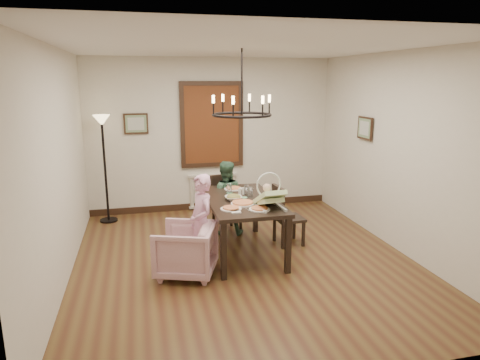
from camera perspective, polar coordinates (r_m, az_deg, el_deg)
name	(u,v)px	position (r m, az deg, el deg)	size (l,w,h in m)	color
room_shell	(238,155)	(5.89, -0.28, 3.40)	(4.51, 5.00, 2.81)	brown
dining_table	(242,205)	(5.96, 0.23, -3.33)	(0.95, 1.69, 0.79)	black
chair_far	(227,204)	(6.91, -1.77, -3.17)	(0.40, 0.40, 0.91)	black
chair_right	(289,215)	(6.40, 6.57, -4.62)	(0.40, 0.40, 0.91)	black
armchair	(186,250)	(5.46, -7.25, -9.25)	(0.70, 0.72, 0.65)	beige
elderly_woman	(202,231)	(5.53, -5.14, -6.73)	(0.38, 0.25, 1.04)	#E2A0C3
seated_man	(225,204)	(6.76, -1.98, -3.22)	(0.48, 0.37, 0.98)	#365A41
baby_bouncer	(270,196)	(5.50, 3.97, -2.14)	(0.36, 0.49, 0.32)	beige
salad_bowl	(234,198)	(5.87, -0.86, -2.39)	(0.28, 0.28, 0.07)	white
pizza_platter	(243,203)	(5.67, 0.36, -3.10)	(0.31, 0.31, 0.04)	tan
drinking_glass	(250,192)	(6.02, 1.36, -1.58)	(0.08, 0.08, 0.15)	silver
window_blinds	(212,125)	(7.89, -3.76, 7.36)	(1.00, 0.03, 1.40)	#542E10
radiator	(213,191)	(8.14, -3.65, -1.41)	(0.92, 0.12, 0.62)	silver
picture_back	(136,124)	(7.79, -13.70, 7.31)	(0.42, 0.03, 0.36)	black
picture_right	(365,128)	(7.16, 16.33, 6.66)	(0.42, 0.03, 0.36)	black
floor_lamp	(105,171)	(7.60, -17.53, 1.20)	(0.30, 0.30, 1.80)	black
chandelier	(242,115)	(5.73, 0.24, 8.68)	(0.80, 0.80, 0.04)	black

